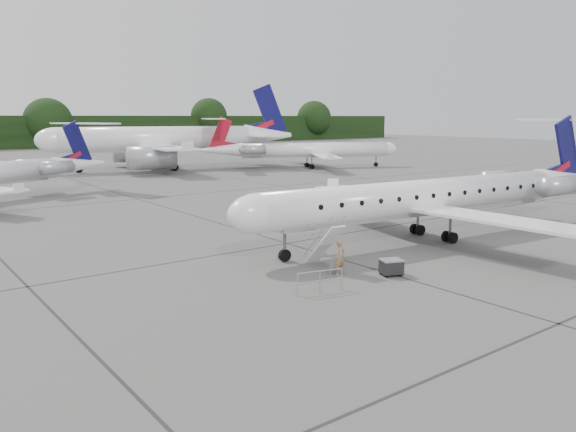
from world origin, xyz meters
TOP-DOWN VIEW (x-y plane):
  - ground at (0.00, 0.00)m, footprint 320.00×320.00m
  - treeline at (0.00, 130.00)m, footprint 260.00×4.00m
  - main_regional_jet at (1.29, 3.18)m, footprint 32.00×24.39m
  - airstair at (-8.03, 1.72)m, footprint 1.07×2.44m
  - passenger at (-8.16, 0.39)m, footprint 0.72×0.55m
  - safety_railing at (-10.82, -1.22)m, footprint 2.16×0.59m
  - baggage_cart at (-6.21, -1.22)m, footprint 1.24×1.13m
  - bg_narrowbody at (8.11, 58.04)m, footprint 39.86×32.42m
  - bg_regional_right at (28.73, 46.46)m, footprint 35.15×30.96m

SIDE VIEW (x-z plane):
  - ground at x=0.00m, z-range 0.00..0.00m
  - baggage_cart at x=-6.21m, z-range 0.00..0.87m
  - safety_railing at x=-10.82m, z-range 0.00..1.00m
  - passenger at x=-8.16m, z-range 0.00..1.76m
  - airstair at x=-8.03m, z-range 0.00..2.42m
  - bg_regional_right at x=28.73m, z-range 0.00..7.65m
  - main_regional_jet at x=1.29m, z-range 0.00..7.72m
  - treeline at x=0.00m, z-range 0.00..8.00m
  - bg_narrowbody at x=8.11m, z-range 0.00..12.62m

